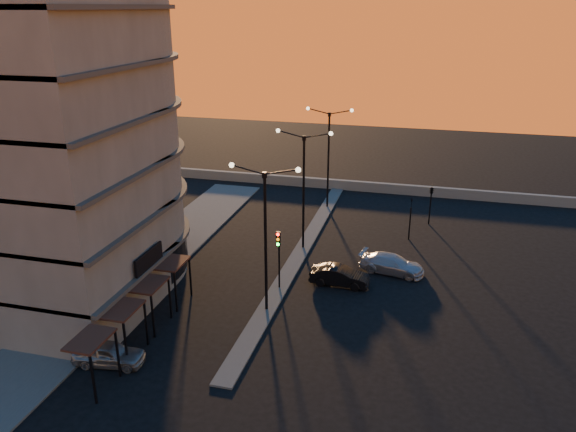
# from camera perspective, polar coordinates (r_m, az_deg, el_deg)

# --- Properties ---
(ground) EXTENTS (120.00, 120.00, 0.00)m
(ground) POSITION_cam_1_polar(r_m,az_deg,el_deg) (35.99, -2.19, -9.54)
(ground) COLOR black
(ground) RESTS_ON ground
(sidewalk_west) EXTENTS (5.00, 40.00, 0.12)m
(sidewalk_west) POSITION_cam_1_polar(r_m,az_deg,el_deg) (43.02, -14.16, -4.82)
(sidewalk_west) COLOR #4F4F4D
(sidewalk_west) RESTS_ON ground
(median) EXTENTS (1.20, 36.00, 0.12)m
(median) POSITION_cam_1_polar(r_m,az_deg,el_deg) (44.58, 1.54, -3.24)
(median) COLOR #4F4F4D
(median) RESTS_ON ground
(parapet) EXTENTS (44.00, 0.50, 1.00)m
(parapet) POSITION_cam_1_polar(r_m,az_deg,el_deg) (58.88, 7.04, 3.06)
(parapet) COLOR slate
(parapet) RESTS_ON ground
(building) EXTENTS (14.35, 17.08, 25.00)m
(building) POSITION_cam_1_polar(r_m,az_deg,el_deg) (38.26, -23.25, 9.70)
(building) COLOR slate
(building) RESTS_ON ground
(streetlamp_near) EXTENTS (4.32, 0.32, 9.51)m
(streetlamp_near) POSITION_cam_1_polar(r_m,az_deg,el_deg) (33.54, -2.32, -1.25)
(streetlamp_near) COLOR black
(streetlamp_near) RESTS_ON ground
(streetlamp_mid) EXTENTS (4.32, 0.32, 9.51)m
(streetlamp_mid) POSITION_cam_1_polar(r_m,az_deg,el_deg) (42.66, 1.61, 3.58)
(streetlamp_mid) COLOR black
(streetlamp_mid) RESTS_ON ground
(streetlamp_far) EXTENTS (4.32, 0.32, 9.51)m
(streetlamp_far) POSITION_cam_1_polar(r_m,az_deg,el_deg) (52.10, 4.15, 6.67)
(streetlamp_far) COLOR black
(streetlamp_far) RESTS_ON ground
(traffic_light_main) EXTENTS (0.28, 0.44, 4.25)m
(traffic_light_main) POSITION_cam_1_polar(r_m,az_deg,el_deg) (37.13, -0.96, -3.53)
(traffic_light_main) COLOR black
(traffic_light_main) RESTS_ON ground
(signal_east_a) EXTENTS (0.13, 0.16, 3.60)m
(signal_east_a) POSITION_cam_1_polar(r_m,az_deg,el_deg) (46.63, 12.32, -0.15)
(signal_east_a) COLOR black
(signal_east_a) RESTS_ON ground
(signal_east_b) EXTENTS (0.42, 1.99, 3.60)m
(signal_east_b) POSITION_cam_1_polar(r_m,az_deg,el_deg) (50.03, 14.39, 2.51)
(signal_east_b) COLOR black
(signal_east_b) RESTS_ON ground
(car_hatchback) EXTENTS (4.00, 2.05, 1.30)m
(car_hatchback) POSITION_cam_1_polar(r_m,az_deg,el_deg) (32.26, -17.74, -13.16)
(car_hatchback) COLOR #919598
(car_hatchback) RESTS_ON ground
(car_sedan) EXTENTS (4.09, 1.50, 1.34)m
(car_sedan) POSITION_cam_1_polar(r_m,az_deg,el_deg) (38.87, 5.25, -6.08)
(car_sedan) COLOR black
(car_sedan) RESTS_ON ground
(car_wagon) EXTENTS (4.89, 2.65, 1.35)m
(car_wagon) POSITION_cam_1_polar(r_m,az_deg,el_deg) (41.10, 10.51, -4.81)
(car_wagon) COLOR #B8B9C0
(car_wagon) RESTS_ON ground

